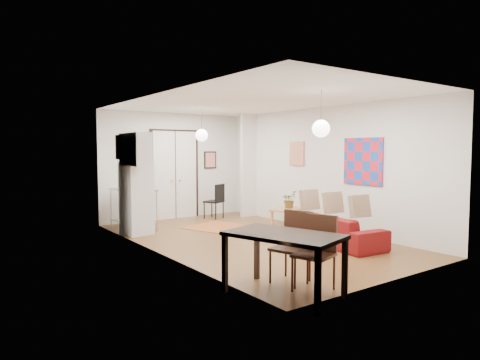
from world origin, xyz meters
TOP-DOWN VIEW (x-y plane):
  - floor at (0.00, 0.00)m, footprint 7.00×7.00m
  - ceiling at (0.00, 0.00)m, footprint 4.20×7.00m
  - wall_back at (0.00, 3.50)m, footprint 4.20×0.02m
  - wall_front at (0.00, -3.50)m, footprint 4.20×0.02m
  - wall_left at (-2.10, 0.00)m, footprint 0.02×7.00m
  - wall_right at (2.10, 0.00)m, footprint 0.02×7.00m
  - double_doors at (0.00, 3.46)m, footprint 1.44×0.06m
  - stub_partition at (1.85, 2.55)m, footprint 0.50×0.10m
  - wall_cabinet at (-1.92, 1.50)m, footprint 0.35×1.00m
  - painting_popart at (2.08, -1.25)m, footprint 0.05×1.00m
  - painting_abstract at (2.08, 0.80)m, footprint 0.05×0.50m
  - poster_back at (1.15, 3.47)m, footprint 0.40×0.03m
  - print_left at (-2.07, 2.00)m, footprint 0.03×0.44m
  - pendant_back at (0.00, 2.00)m, footprint 0.30×0.30m
  - pendant_front at (0.00, -2.00)m, footprint 0.30×0.30m
  - kilim_rug at (0.64, 0.50)m, footprint 2.55×3.90m
  - sofa at (1.08, -1.41)m, footprint 2.16×1.05m
  - coffee_table at (1.74, 0.73)m, footprint 1.13×0.86m
  - potted_plant at (1.75, 0.73)m, footprint 0.45×0.48m
  - kitchen_counter at (-1.56, 2.57)m, footprint 0.80×1.34m
  - bowl at (-1.56, 2.27)m, footprint 0.28×0.28m
  - soap_bottle at (-1.61, 2.82)m, footprint 0.11×0.11m
  - fridge at (-1.75, 1.90)m, footprint 0.65×0.65m
  - dining_table at (-1.75, -3.04)m, footprint 1.23×1.65m
  - dining_chair_near at (-1.31, -2.59)m, footprint 0.60×0.74m
  - dining_chair_far at (-1.31, -3.05)m, footprint 0.60×0.74m
  - black_side_chair at (0.84, 2.89)m, footprint 0.58×0.60m

SIDE VIEW (x-z plane):
  - floor at x=0.00m, z-range 0.00..0.00m
  - kilim_rug at x=0.64m, z-range 0.00..0.01m
  - sofa at x=1.08m, z-range 0.00..0.61m
  - coffee_table at x=1.74m, z-range 0.16..0.61m
  - black_side_chair at x=0.84m, z-range 0.08..1.04m
  - dining_chair_near at x=-1.31m, z-range 0.08..1.09m
  - dining_chair_far at x=-1.31m, z-range 0.08..1.09m
  - kitchen_counter at x=-1.56m, z-range 0.15..1.12m
  - potted_plant at x=1.75m, z-range 0.44..0.88m
  - dining_table at x=-1.75m, z-range 0.32..1.13m
  - fridge at x=-1.75m, z-range 0.00..1.64m
  - bowl at x=-1.56m, z-range 0.97..1.02m
  - soap_bottle at x=-1.61m, z-range 0.97..1.17m
  - double_doors at x=0.00m, z-range -0.05..2.45m
  - wall_back at x=0.00m, z-range 0.00..2.90m
  - wall_front at x=0.00m, z-range 0.00..2.90m
  - wall_left at x=-2.10m, z-range 0.00..2.90m
  - wall_right at x=2.10m, z-range 0.00..2.90m
  - stub_partition at x=1.85m, z-range 0.00..2.90m
  - poster_back at x=1.15m, z-range 1.35..1.85m
  - painting_popart at x=2.08m, z-range 1.15..2.15m
  - painting_abstract at x=2.08m, z-range 1.50..2.10m
  - wall_cabinet at x=-1.92m, z-range 1.55..2.25m
  - print_left at x=-2.07m, z-range 1.68..2.22m
  - pendant_back at x=0.00m, z-range 1.85..2.65m
  - pendant_front at x=0.00m, z-range 1.85..2.65m
  - ceiling at x=0.00m, z-range 2.89..2.91m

